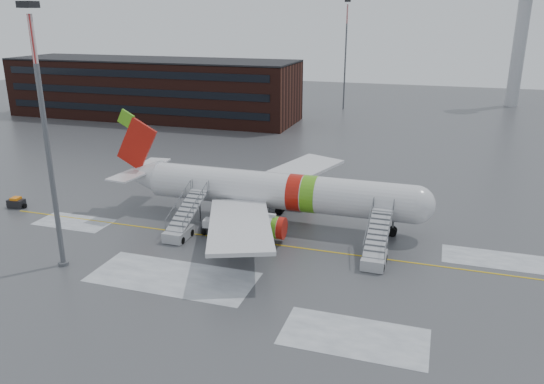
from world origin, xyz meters
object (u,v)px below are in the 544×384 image
(baggage_tractor, at_px, (16,203))
(light_mast_near, at_px, (46,138))
(airstair_aft, at_px, (182,226))
(airliner, at_px, (269,191))
(airstair_fwd, at_px, (376,251))
(pushback_tug, at_px, (213,227))

(baggage_tractor, xyz_separation_m, light_mast_near, (14.90, -10.71, 10.96))
(airstair_aft, xyz_separation_m, light_mast_near, (-6.99, -9.08, 10.41))
(airliner, height_order, airstair_fwd, airliner)
(airliner, relative_size, airstair_fwd, 4.55)
(airliner, distance_m, pushback_tug, 7.12)
(airliner, distance_m, light_mast_near, 22.47)
(airliner, height_order, airstair_aft, airliner)
(airstair_aft, bearing_deg, light_mast_near, -127.59)
(airstair_aft, bearing_deg, airstair_fwd, 0.00)
(pushback_tug, xyz_separation_m, baggage_tractor, (-24.57, 0.02, -0.14))
(baggage_tractor, distance_m, light_mast_near, 21.37)
(airstair_fwd, xyz_separation_m, light_mast_near, (-26.09, -9.08, 10.41))
(airstair_fwd, height_order, baggage_tractor, airstair_fwd)
(airliner, xyz_separation_m, light_mast_near, (-14.00, -15.61, 8.06))
(airliner, xyz_separation_m, airstair_fwd, (12.09, -6.54, -2.35))
(light_mast_near, bearing_deg, airliner, 48.11)
(pushback_tug, height_order, baggage_tractor, pushback_tug)
(airstair_fwd, height_order, light_mast_near, light_mast_near)
(airstair_fwd, bearing_deg, baggage_tractor, 177.71)
(baggage_tractor, bearing_deg, airstair_aft, -4.27)
(airliner, distance_m, airstair_aft, 9.87)
(airstair_aft, distance_m, light_mast_near, 15.48)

